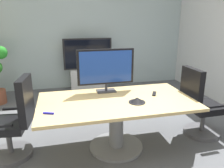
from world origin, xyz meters
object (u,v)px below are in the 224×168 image
object	(u,v)px
tv_monitor	(106,68)
wall_display_unit	(88,73)
conference_phone	(137,100)
conference_table	(116,112)
office_chair_left	(15,125)
office_chair_right	(199,108)
remote_control	(154,94)

from	to	relation	value
tv_monitor	wall_display_unit	world-z (taller)	tv_monitor
tv_monitor	conference_phone	xyz separation A→B (m)	(0.30, -0.54, -0.33)
conference_table	wall_display_unit	distance (m)	2.76
office_chair_left	office_chair_right	world-z (taller)	same
tv_monitor	wall_display_unit	bearing A→B (deg)	88.94
conference_table	office_chair_right	bearing A→B (deg)	1.87
conference_table	office_chair_left	size ratio (longest dim) A/B	1.90
conference_table	office_chair_left	xyz separation A→B (m)	(-1.33, 0.12, -0.09)
office_chair_right	tv_monitor	size ratio (longest dim) A/B	1.30
wall_display_unit	remote_control	distance (m)	2.75
wall_display_unit	remote_control	xyz separation A→B (m)	(0.61, -2.67, 0.29)
office_chair_right	wall_display_unit	distance (m)	3.03
office_chair_left	conference_table	bearing A→B (deg)	91.59
office_chair_left	office_chair_right	bearing A→B (deg)	95.09
office_chair_left	wall_display_unit	xyz separation A→B (m)	(1.32, 2.63, -0.01)
wall_display_unit	remote_control	size ratio (longest dim) A/B	7.71
office_chair_right	conference_phone	world-z (taller)	office_chair_right
conference_phone	tv_monitor	bearing A→B (deg)	118.73
office_chair_right	office_chair_left	bearing A→B (deg)	86.97
conference_table	remote_control	size ratio (longest dim) A/B	12.17
conference_table	tv_monitor	world-z (taller)	tv_monitor
office_chair_right	wall_display_unit	bearing A→B (deg)	25.07
office_chair_left	remote_control	bearing A→B (deg)	95.75
tv_monitor	wall_display_unit	distance (m)	2.45
conference_table	remote_control	xyz separation A→B (m)	(0.59, 0.09, 0.19)
office_chair_left	conference_phone	world-z (taller)	office_chair_left
wall_display_unit	office_chair_left	bearing A→B (deg)	-116.61
remote_control	tv_monitor	bearing A→B (deg)	-176.75
office_chair_right	remote_control	bearing A→B (deg)	85.25
office_chair_left	wall_display_unit	size ratio (longest dim) A/B	0.83
conference_table	wall_display_unit	world-z (taller)	wall_display_unit
office_chair_left	wall_display_unit	distance (m)	2.95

